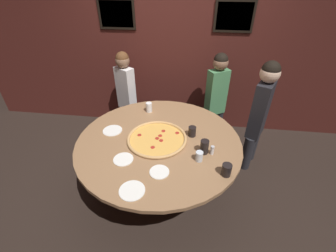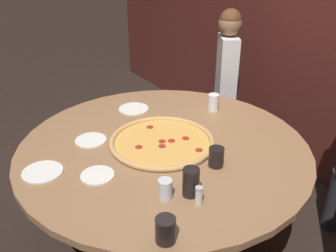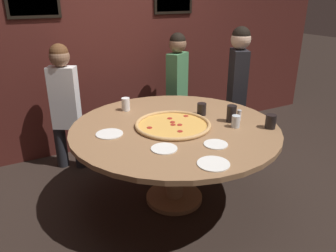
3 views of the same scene
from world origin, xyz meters
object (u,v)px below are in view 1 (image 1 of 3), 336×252
Objects in this scene: dining_table at (159,147)px; condiment_shaker at (212,150)px; diner_side_left at (260,112)px; white_plate_beside_cup at (112,130)px; diner_side_right at (126,90)px; drink_cup_near_right at (199,156)px; white_plate_right_side at (132,191)px; giant_pizza at (157,138)px; white_plate_left_side at (123,159)px; drink_cup_far_right at (227,170)px; drink_cup_far_left at (149,107)px; white_plate_near_front at (159,172)px; drink_cup_by_shaker at (192,131)px; drink_cup_near_left at (204,147)px; diner_far_left at (216,94)px.

dining_table is 0.61m from condiment_shaker.
diner_side_left is (0.59, 0.74, 0.04)m from condiment_shaker.
diner_side_right is at bearing 97.22° from white_plate_beside_cup.
drink_cup_near_right is 0.70m from white_plate_right_side.
white_plate_left_side is (-0.27, -0.35, -0.01)m from giant_pizza.
white_plate_beside_cup is at bearing 156.98° from drink_cup_far_right.
drink_cup_far_left is 1.07m from condiment_shaker.
drink_cup_far_left reaches higher than white_plate_left_side.
condiment_shaker is 0.95m from diner_side_left.
diner_side_left is (1.71, 0.48, 0.08)m from white_plate_beside_cup.
diner_side_left is (0.48, 1.01, 0.03)m from drink_cup_far_right.
drink_cup_near_right is 1.77m from diner_side_right.
white_plate_left_side and white_plate_near_front have the same top height.
drink_cup_near_right is 0.47× the size of white_plate_right_side.
drink_cup_by_shaker is 0.51× the size of white_plate_right_side.
drink_cup_by_shaker reaches higher than white_plate_near_front.
diner_side_left is (1.17, 0.58, 0.07)m from giant_pizza.
white_plate_left_side is at bearing -165.49° from drink_cup_near_left.
dining_table is 0.73m from white_plate_right_side.
condiment_shaker is 1.27m from diner_far_left.
dining_table is at bearing -9.73° from white_plate_beside_cup.
diner_side_right reaches higher than condiment_shaker.
white_plate_left_side is at bearing 116.74° from white_plate_right_side.
dining_table is at bearing 81.05° from white_plate_right_side.
drink_cup_by_shaker is 0.65m from white_plate_near_front.
drink_cup_by_shaker is 1.42m from diner_side_right.
drink_cup_by_shaker is at bearing 60.64° from white_plate_right_side.
drink_cup_near_left is at bearing 43.14° from white_plate_right_side.
white_plate_near_front is at bearing 50.72° from white_plate_right_side.
diner_far_left reaches higher than drink_cup_near_right.
white_plate_near_front is 1.87× the size of condiment_shaker.
dining_table is 0.54m from drink_cup_near_left.
diner_side_left is (0.72, 0.85, 0.04)m from drink_cup_near_right.
drink_cup_far_left reaches higher than condiment_shaker.
drink_cup_far_left reaches higher than white_plate_near_front.
white_plate_beside_cup is at bearing -47.50° from diner_side_left.
white_plate_beside_cup is (-1.23, 0.52, -0.05)m from drink_cup_far_right.
drink_cup_far_left is at bearing 54.83° from white_plate_beside_cup.
condiment_shaker reaches higher than white_plate_right_side.
white_plate_beside_cup is 0.15× the size of diner_side_left.
drink_cup_near_right is at bearing -52.21° from drink_cup_far_left.
white_plate_near_front is (0.63, -0.57, 0.00)m from white_plate_beside_cup.
giant_pizza is 2.96× the size of white_plate_right_side.
giant_pizza reaches higher than dining_table.
white_plate_left_side is at bearing -143.91° from drink_cup_by_shaker.
white_plate_right_side is at bearing -85.29° from drink_cup_far_left.
diner_far_left is (0.88, 0.54, -0.03)m from drink_cup_far_left.
diner_side_left is 1.07× the size of diner_far_left.
diner_side_left reaches higher than diner_far_left.
drink_cup_near_left reaches higher than giant_pizza.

